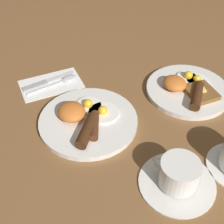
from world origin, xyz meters
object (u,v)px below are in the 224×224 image
object	(u,v)px
knife	(46,82)
spoon	(64,80)
breakfast_plate_near	(87,120)
breakfast_plate_far	(188,89)
teacup_near	(178,176)

from	to	relation	value
knife	spoon	bearing A→B (deg)	-26.16
breakfast_plate_near	spoon	distance (m)	0.19
breakfast_plate_near	knife	size ratio (longest dim) A/B	1.51
breakfast_plate_near	knife	distance (m)	0.22
knife	spoon	xyz separation A→B (m)	(0.02, 0.05, 0.00)
breakfast_plate_near	spoon	size ratio (longest dim) A/B	1.59
breakfast_plate_near	knife	bearing A→B (deg)	-169.23
knife	breakfast_plate_near	bearing A→B (deg)	-84.45
breakfast_plate_far	teacup_near	xyz separation A→B (m)	(0.24, -0.21, 0.01)
breakfast_plate_far	knife	distance (m)	0.42
breakfast_plate_far	spoon	xyz separation A→B (m)	(-0.21, -0.30, -0.00)
breakfast_plate_far	teacup_near	world-z (taller)	teacup_near
breakfast_plate_near	teacup_near	size ratio (longest dim) A/B	1.53
breakfast_plate_far	knife	world-z (taller)	breakfast_plate_far
breakfast_plate_near	breakfast_plate_far	bearing A→B (deg)	86.82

